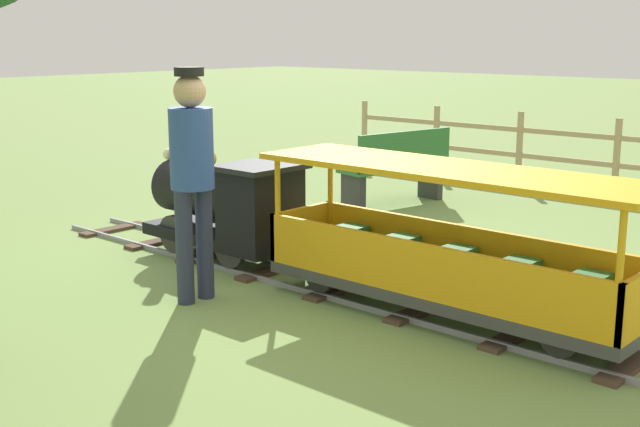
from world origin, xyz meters
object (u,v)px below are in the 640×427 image
passenger_car (446,257)px  park_bench (397,167)px  locomotive (227,203)px  conductor_person (192,166)px

passenger_car → park_bench: (2.78, 2.48, -0.01)m
locomotive → conductor_person: size_ratio=0.89×
conductor_person → passenger_car: bearing=-61.1°
locomotive → passenger_car: bearing=-90.0°
passenger_car → conductor_person: 1.82m
conductor_person → park_bench: bearing=14.8°
conductor_person → locomotive: bearing=35.7°
passenger_car → park_bench: size_ratio=2.00×
conductor_person → park_bench: size_ratio=1.20×
passenger_car → park_bench: bearing=41.7°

